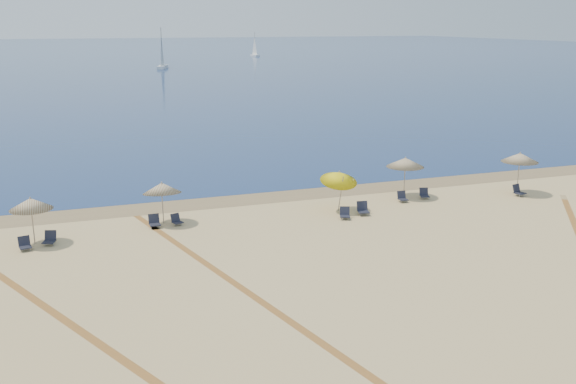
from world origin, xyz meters
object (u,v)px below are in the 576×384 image
at_px(chair_5, 176,220).
at_px(chair_2, 25,244).
at_px(chair_6, 345,214).
at_px(sailboat_0, 162,56).
at_px(umbrella_3, 339,177).
at_px(chair_4, 154,222).
at_px(chair_10, 518,191).
at_px(umbrella_1, 31,204).
at_px(chair_7, 363,209).
at_px(umbrella_4, 405,162).
at_px(umbrella_2, 162,188).
at_px(umbrella_5, 520,157).
at_px(sailboat_1, 255,49).
at_px(chair_8, 402,197).
at_px(chair_3, 50,239).
at_px(chair_9, 424,194).

bearing_deg(chair_5, chair_2, 171.98).
height_order(chair_6, sailboat_0, sailboat_0).
bearing_deg(umbrella_3, chair_2, -176.34).
bearing_deg(chair_4, chair_2, -168.04).
distance_m(chair_6, chair_10, 12.10).
distance_m(chair_4, chair_6, 10.20).
height_order(umbrella_1, chair_7, umbrella_1).
height_order(chair_4, chair_7, chair_7).
bearing_deg(sailboat_0, umbrella_4, -72.87).
bearing_deg(umbrella_2, umbrella_5, -2.91).
relative_size(umbrella_4, sailboat_1, 0.34).
bearing_deg(umbrella_2, umbrella_1, -168.82).
xyz_separation_m(umbrella_1, sailboat_0, (24.25, 119.13, 0.75)).
height_order(chair_5, chair_8, chair_8).
bearing_deg(umbrella_5, umbrella_2, 177.09).
height_order(umbrella_4, sailboat_0, sailboat_0).
xyz_separation_m(chair_3, chair_9, (21.43, 1.42, -0.01)).
distance_m(umbrella_2, chair_5, 1.86).
xyz_separation_m(chair_8, chair_10, (7.42, -1.15, 0.03)).
bearing_deg(chair_10, chair_5, 162.29).
distance_m(umbrella_5, sailboat_0, 119.04).
bearing_deg(chair_6, umbrella_4, 49.71).
bearing_deg(umbrella_3, chair_9, 7.38).
bearing_deg(chair_8, chair_3, -171.56).
xyz_separation_m(chair_2, chair_4, (6.25, 1.50, 0.02)).
bearing_deg(umbrella_4, chair_2, -173.23).
bearing_deg(chair_5, chair_6, -31.73).
height_order(umbrella_1, umbrella_2, umbrella_1).
xyz_separation_m(chair_4, sailboat_0, (18.40, 118.39, 2.47)).
relative_size(chair_10, sailboat_1, 0.11).
height_order(chair_2, chair_10, chair_10).
relative_size(chair_9, sailboat_0, 0.08).
height_order(chair_2, chair_9, chair_2).
bearing_deg(umbrella_2, chair_10, -4.11).
distance_m(umbrella_1, umbrella_2, 6.52).
xyz_separation_m(chair_2, chair_3, (1.11, 0.42, 0.01)).
distance_m(chair_4, chair_7, 11.38).
bearing_deg(chair_4, chair_9, -0.36).
distance_m(chair_7, chair_8, 3.75).
distance_m(umbrella_1, sailboat_0, 121.57).
distance_m(umbrella_4, umbrella_5, 7.24).
xyz_separation_m(umbrella_2, chair_6, (9.47, -2.42, -1.66)).
height_order(umbrella_3, chair_8, umbrella_3).
relative_size(chair_2, chair_6, 0.93).
height_order(umbrella_1, chair_3, umbrella_1).
xyz_separation_m(umbrella_5, chair_4, (-22.34, 0.58, -2.00)).
xyz_separation_m(chair_2, chair_7, (17.54, 0.00, 0.04)).
relative_size(umbrella_4, sailboat_0, 0.27).
xyz_separation_m(umbrella_5, chair_3, (-27.48, -0.50, -2.01)).
bearing_deg(chair_10, sailboat_0, 76.89).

